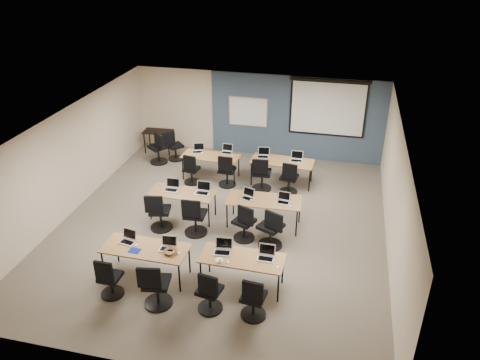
% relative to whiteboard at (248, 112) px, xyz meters
% --- Properties ---
extents(floor, '(8.00, 9.00, 0.02)m').
position_rel_whiteboard_xyz_m(floor, '(0.30, -4.43, -1.45)').
color(floor, '#6B6354').
rests_on(floor, ground).
extents(ceiling, '(8.00, 9.00, 0.02)m').
position_rel_whiteboard_xyz_m(ceiling, '(0.30, -4.43, 1.25)').
color(ceiling, white).
rests_on(ceiling, ground).
extents(wall_back, '(8.00, 0.04, 2.70)m').
position_rel_whiteboard_xyz_m(wall_back, '(0.30, 0.07, -0.10)').
color(wall_back, beige).
rests_on(wall_back, ground).
extents(wall_front, '(8.00, 0.04, 2.70)m').
position_rel_whiteboard_xyz_m(wall_front, '(0.30, -8.93, -0.10)').
color(wall_front, beige).
rests_on(wall_front, ground).
extents(wall_left, '(0.04, 9.00, 2.70)m').
position_rel_whiteboard_xyz_m(wall_left, '(-3.70, -4.43, -0.10)').
color(wall_left, beige).
rests_on(wall_left, ground).
extents(wall_right, '(0.04, 9.00, 2.70)m').
position_rel_whiteboard_xyz_m(wall_right, '(4.30, -4.43, -0.10)').
color(wall_right, beige).
rests_on(wall_right, ground).
extents(blue_accent_panel, '(5.50, 0.04, 2.70)m').
position_rel_whiteboard_xyz_m(blue_accent_panel, '(1.55, 0.04, -0.10)').
color(blue_accent_panel, '#3D5977').
rests_on(blue_accent_panel, wall_back).
extents(whiteboard, '(1.28, 0.03, 0.98)m').
position_rel_whiteboard_xyz_m(whiteboard, '(0.00, 0.00, 0.00)').
color(whiteboard, silver).
rests_on(whiteboard, wall_back).
extents(projector_screen, '(2.40, 0.10, 1.82)m').
position_rel_whiteboard_xyz_m(projector_screen, '(2.50, -0.02, 0.44)').
color(projector_screen, black).
rests_on(projector_screen, wall_back).
extents(training_table_front_left, '(1.80, 0.75, 0.73)m').
position_rel_whiteboard_xyz_m(training_table_front_left, '(-0.72, -6.69, -0.77)').
color(training_table_front_left, '#AA7930').
rests_on(training_table_front_left, floor).
extents(training_table_front_right, '(1.70, 0.71, 0.73)m').
position_rel_whiteboard_xyz_m(training_table_front_right, '(1.32, -6.56, -0.77)').
color(training_table_front_right, '#935926').
rests_on(training_table_front_right, floor).
extents(training_table_mid_left, '(1.67, 0.70, 0.73)m').
position_rel_whiteboard_xyz_m(training_table_mid_left, '(-0.77, -4.28, -0.77)').
color(training_table_mid_left, brown).
rests_on(training_table_mid_left, floor).
extents(training_table_mid_right, '(1.84, 0.77, 0.73)m').
position_rel_whiteboard_xyz_m(training_table_mid_right, '(1.32, -4.17, -0.76)').
color(training_table_mid_right, '#965C39').
rests_on(training_table_mid_right, floor).
extents(training_table_back_left, '(1.68, 0.70, 0.73)m').
position_rel_whiteboard_xyz_m(training_table_back_left, '(-0.68, -2.00, -0.77)').
color(training_table_back_left, brown).
rests_on(training_table_back_left, floor).
extents(training_table_back_right, '(1.79, 0.75, 0.73)m').
position_rel_whiteboard_xyz_m(training_table_back_right, '(1.42, -1.87, -0.77)').
color(training_table_back_right, brown).
rests_on(training_table_back_right, floor).
extents(laptop_0, '(0.32, 0.28, 0.25)m').
position_rel_whiteboard_xyz_m(laptop_0, '(-1.15, -6.55, -0.66)').
color(laptop_0, silver).
rests_on(laptop_0, training_table_front_left).
extents(mouse_0, '(0.09, 0.12, 0.04)m').
position_rel_whiteboard_xyz_m(mouse_0, '(-0.93, -6.66, -0.71)').
color(mouse_0, white).
rests_on(mouse_0, training_table_front_left).
extents(task_chair_0, '(0.46, 0.46, 0.95)m').
position_rel_whiteboard_xyz_m(task_chair_0, '(-1.18, -7.46, -1.06)').
color(task_chair_0, black).
rests_on(task_chair_0, floor).
extents(laptop_1, '(0.32, 0.27, 0.25)m').
position_rel_whiteboard_xyz_m(laptop_1, '(-0.25, -6.60, -0.66)').
color(laptop_1, silver).
rests_on(laptop_1, training_table_front_left).
extents(mouse_1, '(0.08, 0.11, 0.04)m').
position_rel_whiteboard_xyz_m(mouse_1, '(0.03, -6.73, -0.71)').
color(mouse_1, white).
rests_on(mouse_1, training_table_front_left).
extents(task_chair_1, '(0.56, 0.56, 1.04)m').
position_rel_whiteboard_xyz_m(task_chair_1, '(-0.18, -7.50, -1.02)').
color(task_chair_1, black).
rests_on(task_chair_1, floor).
extents(laptop_2, '(0.36, 0.30, 0.27)m').
position_rel_whiteboard_xyz_m(laptop_2, '(0.89, -6.45, -0.65)').
color(laptop_2, silver).
rests_on(laptop_2, training_table_front_right).
extents(mouse_2, '(0.07, 0.11, 0.04)m').
position_rel_whiteboard_xyz_m(mouse_2, '(1.08, -6.78, -0.71)').
color(mouse_2, white).
rests_on(mouse_2, training_table_front_right).
extents(task_chair_2, '(0.49, 0.49, 0.97)m').
position_rel_whiteboard_xyz_m(task_chair_2, '(0.87, -7.41, -1.05)').
color(task_chair_2, black).
rests_on(task_chair_2, floor).
extents(laptop_3, '(0.34, 0.29, 0.26)m').
position_rel_whiteboard_xyz_m(laptop_3, '(1.78, -6.45, -0.66)').
color(laptop_3, silver).
rests_on(laptop_3, training_table_front_right).
extents(mouse_3, '(0.08, 0.10, 0.03)m').
position_rel_whiteboard_xyz_m(mouse_3, '(2.07, -6.72, -0.71)').
color(mouse_3, white).
rests_on(mouse_3, training_table_front_right).
extents(task_chair_3, '(0.49, 0.49, 0.97)m').
position_rel_whiteboard_xyz_m(task_chair_3, '(1.72, -7.39, -1.05)').
color(task_chair_3, black).
rests_on(task_chair_3, floor).
extents(laptop_4, '(0.36, 0.31, 0.27)m').
position_rel_whiteboard_xyz_m(laptop_4, '(-1.06, -4.19, -0.65)').
color(laptop_4, '#ABABAB').
rests_on(laptop_4, training_table_mid_left).
extents(mouse_4, '(0.07, 0.10, 0.03)m').
position_rel_whiteboard_xyz_m(mouse_4, '(-0.88, -4.29, -0.71)').
color(mouse_4, white).
rests_on(mouse_4, training_table_mid_left).
extents(task_chair_4, '(0.55, 0.55, 1.02)m').
position_rel_whiteboard_xyz_m(task_chair_4, '(-1.14, -4.96, -1.03)').
color(task_chair_4, black).
rests_on(task_chair_4, floor).
extents(laptop_5, '(0.36, 0.30, 0.27)m').
position_rel_whiteboard_xyz_m(laptop_5, '(-0.25, -4.17, -0.65)').
color(laptop_5, silver).
rests_on(laptop_5, training_table_mid_left).
extents(mouse_5, '(0.08, 0.11, 0.04)m').
position_rel_whiteboard_xyz_m(mouse_5, '(-0.08, -4.26, -0.71)').
color(mouse_5, white).
rests_on(mouse_5, training_table_mid_left).
extents(task_chair_5, '(0.56, 0.56, 1.04)m').
position_rel_whiteboard_xyz_m(task_chair_5, '(-0.23, -4.96, -1.02)').
color(task_chair_5, black).
rests_on(task_chair_5, floor).
extents(laptop_6, '(0.31, 0.27, 0.24)m').
position_rel_whiteboard_xyz_m(laptop_6, '(0.92, -4.19, -0.66)').
color(laptop_6, '#A1A1A9').
rests_on(laptop_6, training_table_mid_right).
extents(mouse_6, '(0.07, 0.11, 0.04)m').
position_rel_whiteboard_xyz_m(mouse_6, '(1.01, -4.30, -0.71)').
color(mouse_6, white).
rests_on(mouse_6, training_table_mid_right).
extents(task_chair_6, '(0.54, 0.51, 0.99)m').
position_rel_whiteboard_xyz_m(task_chair_6, '(1.00, -4.92, -1.04)').
color(task_chair_6, black).
rests_on(task_chair_6, floor).
extents(laptop_7, '(0.30, 0.26, 0.23)m').
position_rel_whiteboard_xyz_m(laptop_7, '(1.80, -4.17, -0.66)').
color(laptop_7, '#B9B9BE').
rests_on(laptop_7, training_table_mid_right).
extents(mouse_7, '(0.08, 0.10, 0.03)m').
position_rel_whiteboard_xyz_m(mouse_7, '(2.00, -4.36, -0.71)').
color(mouse_7, white).
rests_on(mouse_7, training_table_mid_right).
extents(task_chair_7, '(0.61, 0.57, 1.04)m').
position_rel_whiteboard_xyz_m(task_chair_7, '(1.66, -5.07, -1.02)').
color(task_chair_7, black).
rests_on(task_chair_7, floor).
extents(laptop_8, '(0.33, 0.28, 0.25)m').
position_rel_whiteboard_xyz_m(laptop_8, '(-1.13, -1.80, -0.66)').
color(laptop_8, '#A0A0AA').
rests_on(laptop_8, training_table_back_left).
extents(mouse_8, '(0.08, 0.11, 0.04)m').
position_rel_whiteboard_xyz_m(mouse_8, '(-0.99, -1.90, -0.71)').
color(mouse_8, white).
rests_on(mouse_8, training_table_back_left).
extents(task_chair_8, '(0.47, 0.47, 0.95)m').
position_rel_whiteboard_xyz_m(task_chair_8, '(-1.14, -2.48, -1.06)').
color(task_chair_8, black).
rests_on(task_chair_8, floor).
extents(laptop_9, '(0.32, 0.27, 0.24)m').
position_rel_whiteboard_xyz_m(laptop_9, '(-0.28, -1.66, -0.66)').
color(laptop_9, '#B6B6BC').
rests_on(laptop_9, training_table_back_left).
extents(mouse_9, '(0.08, 0.11, 0.03)m').
position_rel_whiteboard_xyz_m(mouse_9, '(-0.06, -1.89, -0.71)').
color(mouse_9, white).
rests_on(mouse_9, training_table_back_left).
extents(task_chair_9, '(0.51, 0.51, 0.99)m').
position_rel_whiteboard_xyz_m(task_chair_9, '(-0.10, -2.39, -1.04)').
color(task_chair_9, black).
rests_on(task_chair_9, floor).
extents(laptop_10, '(0.34, 0.29, 0.26)m').
position_rel_whiteboard_xyz_m(laptop_10, '(0.83, -1.70, -0.66)').
color(laptop_10, '#ABABB8').
rests_on(laptop_10, training_table_back_right).
extents(mouse_10, '(0.06, 0.09, 0.03)m').
position_rel_whiteboard_xyz_m(mouse_10, '(1.00, -2.00, -0.71)').
color(mouse_10, white).
rests_on(mouse_10, training_table_back_right).
extents(task_chair_10, '(0.56, 0.56, 1.03)m').
position_rel_whiteboard_xyz_m(task_chair_10, '(0.92, -2.40, -1.02)').
color(task_chair_10, black).
rests_on(task_chair_10, floor).
extents(laptop_11, '(0.34, 0.29, 0.26)m').
position_rel_whiteboard_xyz_m(laptop_11, '(1.81, -1.74, -0.66)').
color(laptop_11, silver).
rests_on(laptop_11, training_table_back_right).
extents(mouse_11, '(0.08, 0.11, 0.03)m').
position_rel_whiteboard_xyz_m(mouse_11, '(1.89, -1.88, -0.71)').
color(mouse_11, white).
rests_on(mouse_11, training_table_back_right).
extents(task_chair_11, '(0.51, 0.51, 0.99)m').
position_rel_whiteboard_xyz_m(task_chair_11, '(1.70, -2.42, -1.04)').
color(task_chair_11, black).
rests_on(task_chair_11, floor).
extents(blue_mousepad, '(0.25, 0.21, 0.01)m').
position_rel_whiteboard_xyz_m(blue_mousepad, '(-0.89, -6.84, -0.72)').
color(blue_mousepad, navy).
rests_on(blue_mousepad, training_table_front_left).
extents(snack_bowl, '(0.40, 0.40, 0.08)m').
position_rel_whiteboard_xyz_m(snack_bowl, '(-0.15, -6.75, -0.68)').
color(snack_bowl, brown).
rests_on(snack_bowl, training_table_front_left).
extents(snack_plate, '(0.19, 0.19, 0.01)m').
position_rel_whiteboard_xyz_m(snack_plate, '(0.89, -6.75, -0.71)').
color(snack_plate, white).
rests_on(snack_plate, training_table_front_right).
extents(coffee_cup, '(0.06, 0.06, 0.05)m').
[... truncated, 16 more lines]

